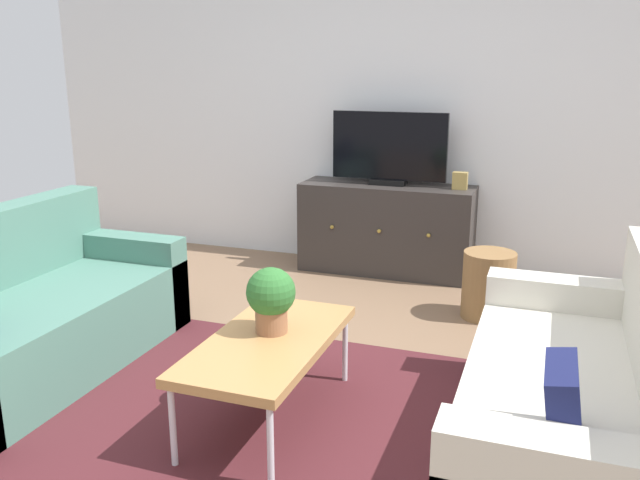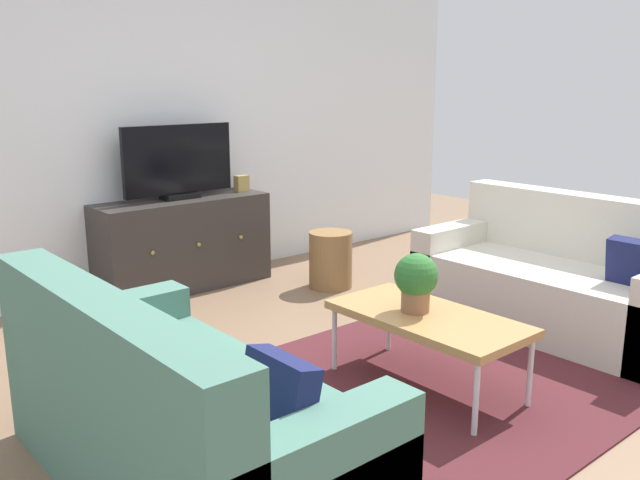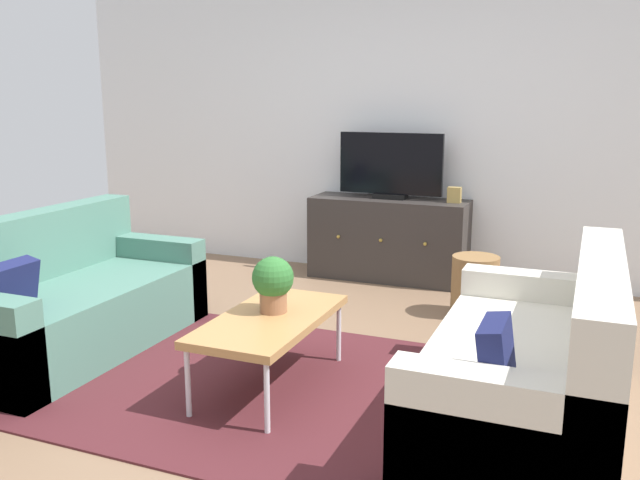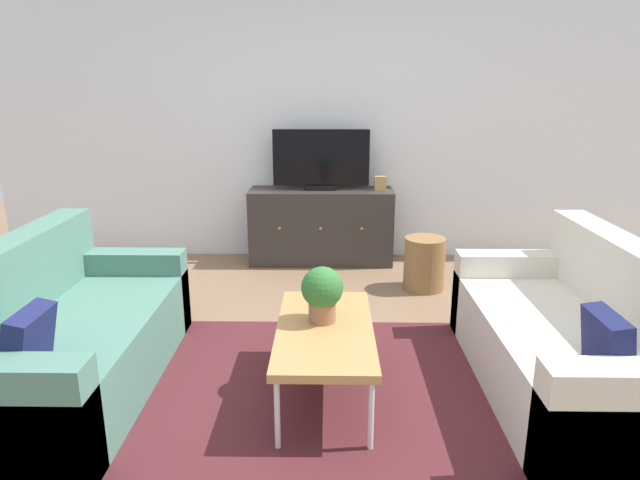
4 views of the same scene
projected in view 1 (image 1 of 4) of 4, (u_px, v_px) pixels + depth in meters
ground_plane at (276, 402)px, 3.27m from camera, size 10.00×10.00×0.00m
wall_back at (400, 100)px, 5.23m from camera, size 6.40×0.12×2.70m
area_rug at (263, 416)px, 3.13m from camera, size 2.50×1.90×0.01m
couch_left_side at (24, 319)px, 3.56m from camera, size 0.84×1.73×0.86m
couch_right_side at (594, 410)px, 2.63m from camera, size 0.84×1.73×0.86m
coffee_table at (268, 345)px, 3.01m from camera, size 0.52×1.04×0.42m
potted_plant at (271, 297)px, 3.03m from camera, size 0.23×0.23×0.31m
tv_console at (386, 229)px, 5.24m from camera, size 1.36×0.47×0.71m
flat_screen_tv at (389, 149)px, 5.10m from camera, size 0.90×0.16×0.56m
mantel_clock at (460, 181)px, 4.95m from camera, size 0.11×0.07×0.13m
wicker_basket at (488, 285)px, 4.32m from camera, size 0.34×0.34×0.44m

